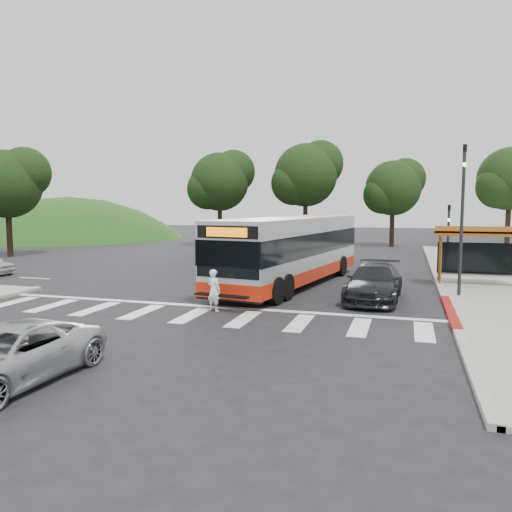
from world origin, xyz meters
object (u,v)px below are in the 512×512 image
at_px(transit_bus, 292,251).
at_px(silver_suv_south, 8,355).
at_px(pedestrian, 214,290).
at_px(dark_sedan, 374,282).

distance_m(transit_bus, silver_suv_south, 15.71).
height_order(transit_bus, pedestrian, transit_bus).
bearing_deg(silver_suv_south, transit_bus, 81.57).
bearing_deg(transit_bus, silver_suv_south, -91.63).
bearing_deg(pedestrian, dark_sedan, -124.86).
bearing_deg(dark_sedan, pedestrian, -142.57).
height_order(dark_sedan, silver_suv_south, dark_sedan).
height_order(pedestrian, silver_suv_south, pedestrian).
distance_m(dark_sedan, silver_suv_south, 14.36).
xyz_separation_m(pedestrian, dark_sedan, (5.63, 3.96, -0.04)).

